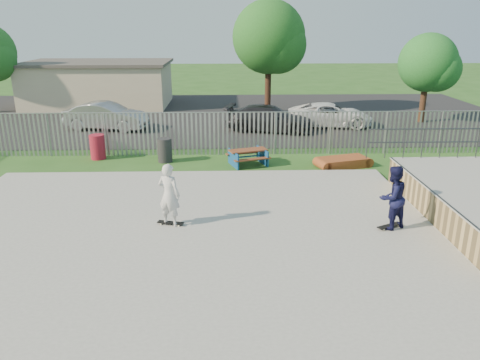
{
  "coord_description": "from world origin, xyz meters",
  "views": [
    {
      "loc": [
        1.36,
        -12.16,
        5.89
      ],
      "look_at": [
        1.78,
        2.0,
        1.1
      ],
      "focal_mm": 35.0,
      "sensor_mm": 36.0,
      "label": 1
    }
  ],
  "objects_px": {
    "trash_bin_grey": "(165,150)",
    "car_silver": "(106,116)",
    "tree_right": "(428,63)",
    "trash_bin_red": "(98,147)",
    "skater_navy": "(392,198)",
    "tree_mid": "(269,37)",
    "picnic_table": "(248,157)",
    "funbox": "(343,162)",
    "car_white": "(330,115)",
    "skater_white": "(169,195)",
    "car_dark": "(269,118)"
  },
  "relations": [
    {
      "from": "trash_bin_grey",
      "to": "tree_mid",
      "type": "xyz_separation_m",
      "value": [
        5.57,
        11.8,
        4.43
      ]
    },
    {
      "from": "car_white",
      "to": "skater_navy",
      "type": "xyz_separation_m",
      "value": [
        -1.37,
        -14.74,
        0.39
      ]
    },
    {
      "from": "trash_bin_red",
      "to": "skater_navy",
      "type": "relative_size",
      "value": 0.58
    },
    {
      "from": "trash_bin_grey",
      "to": "tree_right",
      "type": "height_order",
      "value": "tree_right"
    },
    {
      "from": "skater_white",
      "to": "trash_bin_grey",
      "type": "bearing_deg",
      "value": -57.82
    },
    {
      "from": "skater_navy",
      "to": "funbox",
      "type": "bearing_deg",
      "value": -118.96
    },
    {
      "from": "tree_right",
      "to": "skater_white",
      "type": "distance_m",
      "value": 20.85
    },
    {
      "from": "skater_navy",
      "to": "tree_mid",
      "type": "bearing_deg",
      "value": -111.36
    },
    {
      "from": "funbox",
      "to": "trash_bin_grey",
      "type": "relative_size",
      "value": 2.09
    },
    {
      "from": "trash_bin_red",
      "to": "tree_mid",
      "type": "height_order",
      "value": "tree_mid"
    },
    {
      "from": "tree_mid",
      "to": "tree_right",
      "type": "relative_size",
      "value": 1.38
    },
    {
      "from": "skater_navy",
      "to": "skater_white",
      "type": "relative_size",
      "value": 1.0
    },
    {
      "from": "car_dark",
      "to": "tree_mid",
      "type": "bearing_deg",
      "value": 10.43
    },
    {
      "from": "trash_bin_red",
      "to": "car_silver",
      "type": "height_order",
      "value": "car_silver"
    },
    {
      "from": "picnic_table",
      "to": "skater_white",
      "type": "height_order",
      "value": "skater_white"
    },
    {
      "from": "picnic_table",
      "to": "skater_white",
      "type": "relative_size",
      "value": 1.03
    },
    {
      "from": "trash_bin_grey",
      "to": "car_silver",
      "type": "relative_size",
      "value": 0.22
    },
    {
      "from": "car_white",
      "to": "funbox",
      "type": "bearing_deg",
      "value": 177.0
    },
    {
      "from": "tree_mid",
      "to": "trash_bin_red",
      "type": "bearing_deg",
      "value": -127.64
    },
    {
      "from": "picnic_table",
      "to": "trash_bin_grey",
      "type": "relative_size",
      "value": 1.85
    },
    {
      "from": "car_silver",
      "to": "car_dark",
      "type": "distance_m",
      "value": 9.33
    },
    {
      "from": "trash_bin_red",
      "to": "car_silver",
      "type": "xyz_separation_m",
      "value": [
        -1.04,
        6.08,
        0.24
      ]
    },
    {
      "from": "car_dark",
      "to": "tree_mid",
      "type": "height_order",
      "value": "tree_mid"
    },
    {
      "from": "car_silver",
      "to": "skater_white",
      "type": "relative_size",
      "value": 2.48
    },
    {
      "from": "trash_bin_grey",
      "to": "tree_right",
      "type": "xyz_separation_m",
      "value": [
        14.81,
        8.25,
        3.06
      ]
    },
    {
      "from": "car_white",
      "to": "tree_right",
      "type": "relative_size",
      "value": 0.92
    },
    {
      "from": "trash_bin_grey",
      "to": "funbox",
      "type": "bearing_deg",
      "value": -7.45
    },
    {
      "from": "funbox",
      "to": "trash_bin_red",
      "type": "relative_size",
      "value": 2.0
    },
    {
      "from": "skater_navy",
      "to": "trash_bin_red",
      "type": "bearing_deg",
      "value": -64.73
    },
    {
      "from": "car_silver",
      "to": "skater_navy",
      "type": "xyz_separation_m",
      "value": [
        11.63,
        -14.27,
        0.3
      ]
    },
    {
      "from": "picnic_table",
      "to": "tree_right",
      "type": "height_order",
      "value": "tree_right"
    },
    {
      "from": "car_dark",
      "to": "car_white",
      "type": "height_order",
      "value": "car_dark"
    },
    {
      "from": "car_white",
      "to": "tree_mid",
      "type": "height_order",
      "value": "tree_mid"
    },
    {
      "from": "trash_bin_red",
      "to": "skater_navy",
      "type": "distance_m",
      "value": 13.4
    },
    {
      "from": "car_silver",
      "to": "skater_navy",
      "type": "distance_m",
      "value": 18.41
    },
    {
      "from": "trash_bin_red",
      "to": "tree_mid",
      "type": "xyz_separation_m",
      "value": [
        8.66,
        11.23,
        4.41
      ]
    },
    {
      "from": "picnic_table",
      "to": "funbox",
      "type": "distance_m",
      "value": 4.08
    },
    {
      "from": "funbox",
      "to": "skater_white",
      "type": "distance_m",
      "value": 9.16
    },
    {
      "from": "car_dark",
      "to": "skater_white",
      "type": "relative_size",
      "value": 2.61
    },
    {
      "from": "picnic_table",
      "to": "car_silver",
      "type": "relative_size",
      "value": 0.42
    },
    {
      "from": "funbox",
      "to": "tree_mid",
      "type": "distance_m",
      "value": 13.83
    },
    {
      "from": "picnic_table",
      "to": "trash_bin_red",
      "type": "distance_m",
      "value": 6.86
    },
    {
      "from": "trash_bin_grey",
      "to": "tree_right",
      "type": "relative_size",
      "value": 0.2
    },
    {
      "from": "trash_bin_red",
      "to": "skater_white",
      "type": "xyz_separation_m",
      "value": [
        4.13,
        -7.77,
        0.55
      ]
    },
    {
      "from": "funbox",
      "to": "trash_bin_red",
      "type": "height_order",
      "value": "trash_bin_red"
    },
    {
      "from": "picnic_table",
      "to": "car_silver",
      "type": "height_order",
      "value": "car_silver"
    },
    {
      "from": "picnic_table",
      "to": "funbox",
      "type": "relative_size",
      "value": 0.89
    },
    {
      "from": "skater_navy",
      "to": "skater_white",
      "type": "bearing_deg",
      "value": -30.74
    },
    {
      "from": "funbox",
      "to": "tree_mid",
      "type": "relative_size",
      "value": 0.3
    },
    {
      "from": "trash_bin_grey",
      "to": "tree_mid",
      "type": "height_order",
      "value": "tree_mid"
    }
  ]
}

